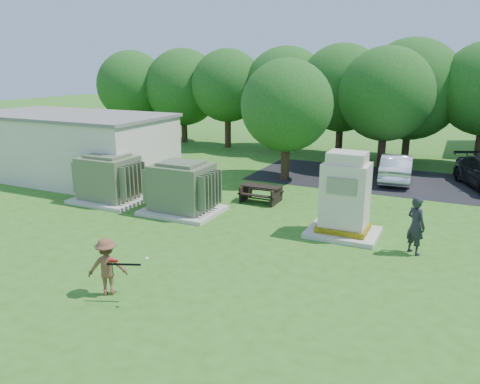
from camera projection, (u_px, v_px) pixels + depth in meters
The scene contains 14 objects.
ground at pixel (182, 267), 13.81m from camera, with size 120.00×120.00×0.00m, color #2D6619.
service_building at pixel (72, 148), 24.03m from camera, with size 10.00×5.00×3.20m, color beige.
service_building_roof at pixel (69, 115), 23.58m from camera, with size 10.20×5.20×0.15m, color slate.
parking_strip at pixel (454, 187), 22.65m from camera, with size 20.00×6.00×0.01m, color #232326.
transformer_left at pixel (109, 179), 20.16m from camera, with size 3.00×2.40×2.07m.
transformer_right at pixel (182, 189), 18.63m from camera, with size 3.00×2.40×2.07m.
generator_cabinet at pixel (345, 199), 16.07m from camera, with size 2.41×1.98×2.94m.
picnic_table at pixel (261, 192), 20.18m from camera, with size 1.68×1.26×0.72m.
batter at pixel (107, 266), 12.01m from camera, with size 0.99×0.57×1.54m, color brown.
person_by_generator at pixel (416, 226), 14.55m from camera, with size 0.68×0.45×1.86m, color #212227.
car_white at pixel (349, 164), 24.56m from camera, with size 1.66×4.12×1.40m, color white.
car_silver_a at pixel (397, 168), 23.65m from camera, with size 1.48×4.24×1.40m, color silver.
batting_equipment at pixel (125, 263), 11.54m from camera, with size 1.23×0.38×0.36m.
tree_row at pixel (370, 92), 28.07m from camera, with size 41.30×13.30×7.30m.
Camera 1 is at (7.02, -10.74, 5.82)m, focal length 35.00 mm.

